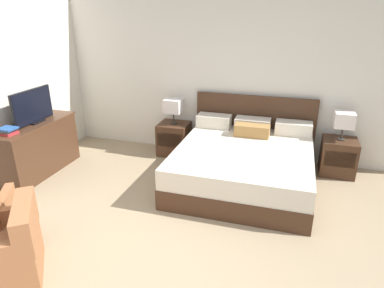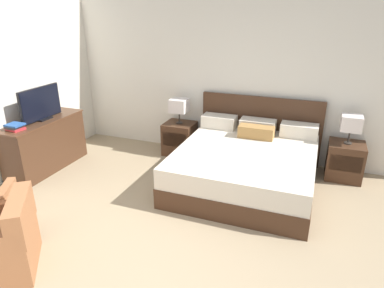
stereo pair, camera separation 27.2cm
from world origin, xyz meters
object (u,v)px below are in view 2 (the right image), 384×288
object	(u,v)px
tv	(41,104)
nightstand_left	(180,138)
book_blue_cover	(15,127)
bed	(246,164)
armchair_companion	(0,245)
dresser	(45,144)
book_small_top	(15,125)
nightstand_right	(345,161)
table_lamp_left	(179,106)
book_red_cover	(16,129)
table_lamp_right	(351,123)

from	to	relation	value
tv	nightstand_left	bearing A→B (deg)	36.31
nightstand_left	book_blue_cover	xyz separation A→B (m)	(-1.73, -1.79, 0.57)
bed	armchair_companion	size ratio (longest dim) A/B	2.13
bed	dresser	world-z (taller)	bed
nightstand_left	book_small_top	size ratio (longest dim) A/B	2.49
nightstand_right	nightstand_left	bearing A→B (deg)	180.00
nightstand_left	armchair_companion	distance (m)	3.31
table_lamp_left	dresser	distance (m)	2.21
tv	book_small_top	xyz separation A→B (m)	(0.00, -0.52, -0.16)
bed	table_lamp_left	world-z (taller)	bed
nightstand_left	book_red_cover	distance (m)	2.54
dresser	tv	size ratio (longest dim) A/B	1.80
bed	table_lamp_right	world-z (taller)	bed
table_lamp_right	book_small_top	world-z (taller)	table_lamp_right
dresser	book_red_cover	distance (m)	0.63
book_red_cover	armchair_companion	size ratio (longest dim) A/B	0.23
table_lamp_right	book_red_cover	bearing A→B (deg)	-157.77
table_lamp_right	dresser	world-z (taller)	table_lamp_right
book_red_cover	book_small_top	world-z (taller)	book_small_top
dresser	nightstand_left	bearing A→B (deg)	37.07
bed	book_red_cover	xyz separation A→B (m)	(-3.05, -1.08, 0.51)
book_blue_cover	book_small_top	bearing A→B (deg)	0.00
dresser	book_small_top	distance (m)	0.67
bed	armchair_companion	bearing A→B (deg)	-125.15
book_blue_cover	nightstand_right	bearing A→B (deg)	22.17
nightstand_right	dresser	distance (m)	4.57
table_lamp_left	bed	bearing A→B (deg)	-28.01
table_lamp_right	tv	xyz separation A→B (m)	(-4.37, -1.27, 0.18)
nightstand_right	book_red_cover	xyz separation A→B (m)	(-4.37, -1.79, 0.54)
nightstand_right	book_blue_cover	distance (m)	4.77
bed	book_red_cover	world-z (taller)	bed
nightstand_left	book_small_top	distance (m)	2.55
table_lamp_right	nightstand_right	bearing A→B (deg)	-90.00
book_small_top	nightstand_right	bearing A→B (deg)	22.22
nightstand_right	book_small_top	size ratio (longest dim) A/B	2.49
table_lamp_left	book_blue_cover	size ratio (longest dim) A/B	2.13
nightstand_left	book_blue_cover	distance (m)	2.55
bed	armchair_companion	xyz separation A→B (m)	(-1.81, -2.57, -0.02)
dresser	armchair_companion	world-z (taller)	dresser
table_lamp_left	tv	xyz separation A→B (m)	(-1.72, -1.27, 0.18)
table_lamp_right	tv	bearing A→B (deg)	-163.86
nightstand_left	dresser	size ratio (longest dim) A/B	0.39
nightstand_left	table_lamp_right	world-z (taller)	table_lamp_right
bed	nightstand_right	xyz separation A→B (m)	(1.33, 0.70, -0.03)
table_lamp_right	table_lamp_left	bearing A→B (deg)	180.00
armchair_companion	tv	bearing A→B (deg)	121.59
nightstand_right	armchair_companion	bearing A→B (deg)	-133.76
nightstand_left	table_lamp_right	bearing A→B (deg)	0.03
nightstand_left	armchair_companion	size ratio (longest dim) A/B	0.57
nightstand_right	table_lamp_left	xyz separation A→B (m)	(-2.65, 0.00, 0.58)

